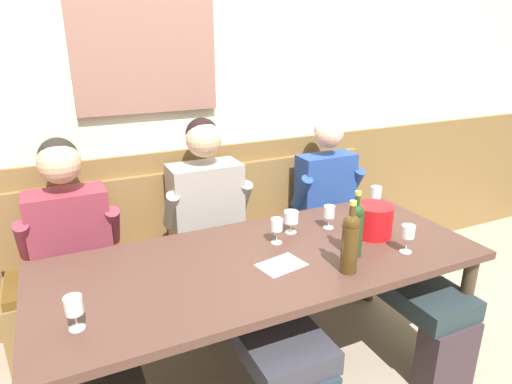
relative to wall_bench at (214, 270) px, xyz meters
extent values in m
cube|color=beige|center=(0.00, 0.26, 1.12)|extent=(6.80, 0.08, 2.80)
cube|color=#8B5E53|center=(-0.29, 0.20, 1.35)|extent=(0.82, 0.04, 0.63)
cube|color=brown|center=(0.00, 0.21, 0.25)|extent=(6.80, 0.03, 1.07)
cube|color=brown|center=(0.00, -0.02, -0.06)|extent=(2.45, 0.42, 0.44)
cube|color=brown|center=(0.00, -0.02, 0.18)|extent=(2.40, 0.39, 0.05)
cube|color=olive|center=(0.00, 0.17, 0.43)|extent=(2.45, 0.04, 0.45)
cube|color=#4A2F28|center=(0.00, -0.75, 0.44)|extent=(2.15, 0.89, 0.04)
cylinder|color=#473525|center=(1.00, -1.12, 0.07)|extent=(0.07, 0.07, 0.70)
cylinder|color=#4B3527|center=(-1.00, -0.37, 0.07)|extent=(0.07, 0.07, 0.70)
cylinder|color=#463229|center=(1.00, -0.37, 0.07)|extent=(0.07, 0.07, 0.70)
cube|color=#31322E|center=(-0.83, -0.65, 0.15)|extent=(0.35, 1.18, 0.11)
cube|color=maroon|center=(-0.83, -0.02, 0.45)|extent=(0.42, 0.22, 0.48)
sphere|color=tan|center=(-0.83, -0.03, 0.85)|extent=(0.22, 0.22, 0.22)
sphere|color=black|center=(-0.83, 0.00, 0.88)|extent=(0.20, 0.20, 0.20)
cylinder|color=maroon|center=(-1.05, -0.06, 0.46)|extent=(0.08, 0.20, 0.27)
cylinder|color=maroon|center=(-0.61, -0.06, 0.46)|extent=(0.08, 0.20, 0.27)
cube|color=#35353F|center=(-0.04, -0.65, 0.15)|extent=(0.37, 1.18, 0.11)
cube|color=gray|center=(-0.04, -0.02, 0.47)|extent=(0.43, 0.24, 0.53)
sphere|color=#D3AB87|center=(-0.04, -0.03, 0.90)|extent=(0.21, 0.21, 0.21)
sphere|color=black|center=(-0.04, 0.00, 0.92)|extent=(0.19, 0.19, 0.19)
cylinder|color=gray|center=(-0.27, -0.06, 0.50)|extent=(0.08, 0.20, 0.27)
cylinder|color=gray|center=(0.19, -0.06, 0.50)|extent=(0.08, 0.20, 0.27)
cube|color=#36292E|center=(0.84, -1.19, -0.09)|extent=(0.31, 0.14, 0.38)
cube|color=#243135|center=(0.84, -0.65, 0.15)|extent=(0.34, 1.19, 0.11)
cube|color=navy|center=(0.84, -0.02, 0.45)|extent=(0.40, 0.18, 0.49)
sphere|color=#DBA892|center=(0.84, -0.03, 0.85)|extent=(0.19, 0.19, 0.19)
sphere|color=beige|center=(0.84, 0.00, 0.87)|extent=(0.18, 0.18, 0.18)
cylinder|color=navy|center=(0.63, -0.05, 0.47)|extent=(0.08, 0.20, 0.27)
cylinder|color=navy|center=(1.05, -0.05, 0.47)|extent=(0.08, 0.20, 0.27)
cylinder|color=red|center=(0.64, -0.77, 0.54)|extent=(0.20, 0.20, 0.17)
cylinder|color=#473012|center=(0.29, -1.03, 0.57)|extent=(0.08, 0.08, 0.23)
sphere|color=#473012|center=(0.29, -1.03, 0.70)|extent=(0.08, 0.08, 0.08)
cylinder|color=#473012|center=(0.29, -1.03, 0.74)|extent=(0.03, 0.03, 0.08)
cylinder|color=gold|center=(0.29, -1.03, 0.79)|extent=(0.03, 0.03, 0.02)
cylinder|color=#203F1B|center=(0.41, -0.91, 0.57)|extent=(0.07, 0.07, 0.22)
sphere|color=#203F1B|center=(0.41, -0.91, 0.69)|extent=(0.07, 0.07, 0.07)
cylinder|color=#203F1B|center=(0.41, -0.91, 0.73)|extent=(0.03, 0.03, 0.07)
cylinder|color=gold|center=(0.41, -0.91, 0.78)|extent=(0.03, 0.03, 0.02)
cylinder|color=silver|center=(0.48, -0.59, 0.46)|extent=(0.06, 0.06, 0.00)
cylinder|color=silver|center=(0.48, -0.59, 0.49)|extent=(0.01, 0.01, 0.06)
cylinder|color=silver|center=(0.48, -0.59, 0.55)|extent=(0.06, 0.06, 0.07)
cylinder|color=#F3D988|center=(0.48, -0.59, 0.53)|extent=(0.05, 0.05, 0.02)
cylinder|color=silver|center=(0.26, -0.55, 0.46)|extent=(0.06, 0.06, 0.00)
cylinder|color=silver|center=(0.26, -0.55, 0.49)|extent=(0.01, 0.01, 0.06)
cylinder|color=silver|center=(0.26, -0.55, 0.55)|extent=(0.08, 0.08, 0.06)
cylinder|color=#F2D785|center=(0.26, -0.55, 0.53)|extent=(0.07, 0.07, 0.03)
cylinder|color=silver|center=(-0.87, -0.94, 0.46)|extent=(0.06, 0.06, 0.00)
cylinder|color=silver|center=(-0.87, -0.94, 0.49)|extent=(0.01, 0.01, 0.06)
cylinder|color=silver|center=(-0.87, -0.94, 0.56)|extent=(0.07, 0.07, 0.07)
cylinder|color=silver|center=(0.92, -0.45, 0.46)|extent=(0.07, 0.07, 0.00)
cylinder|color=silver|center=(0.92, -0.45, 0.49)|extent=(0.01, 0.01, 0.06)
cylinder|color=silver|center=(0.92, -0.45, 0.56)|extent=(0.07, 0.07, 0.07)
cylinder|color=#EEE78C|center=(0.92, -0.45, 0.53)|extent=(0.06, 0.06, 0.02)
cylinder|color=silver|center=(0.66, -0.99, 0.46)|extent=(0.06, 0.06, 0.00)
cylinder|color=silver|center=(0.66, -0.99, 0.50)|extent=(0.01, 0.01, 0.08)
cylinder|color=silver|center=(0.66, -0.99, 0.57)|extent=(0.07, 0.07, 0.06)
cylinder|color=silver|center=(0.13, -0.63, 0.46)|extent=(0.06, 0.06, 0.00)
cylinder|color=silver|center=(0.13, -0.63, 0.50)|extent=(0.01, 0.01, 0.07)
cylinder|color=silver|center=(0.13, -0.63, 0.56)|extent=(0.06, 0.06, 0.06)
cylinder|color=#F1E381|center=(0.13, -0.63, 0.54)|extent=(0.06, 0.06, 0.02)
cube|color=white|center=(0.04, -0.85, 0.46)|extent=(0.23, 0.19, 0.00)
camera|label=1|loc=(-0.85, -2.46, 1.48)|focal=31.12mm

